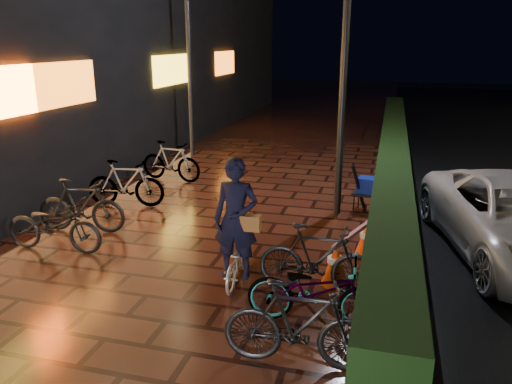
% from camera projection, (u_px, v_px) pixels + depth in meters
% --- Properties ---
extents(ground, '(80.00, 80.00, 0.00)m').
position_uv_depth(ground, '(146.00, 296.00, 7.07)').
color(ground, '#381911').
rests_on(ground, ground).
extents(hedge, '(0.70, 20.00, 1.00)m').
position_uv_depth(hedge, '(393.00, 155.00, 13.50)').
color(hedge, black).
rests_on(hedge, ground).
extents(storefront_block, '(12.09, 22.00, 9.00)m').
position_uv_depth(storefront_block, '(50.00, 12.00, 18.74)').
color(storefront_block, black).
rests_on(storefront_block, ground).
extents(lamp_post_hedge, '(0.51, 0.15, 5.37)m').
position_uv_depth(lamp_post_hedge, '(344.00, 68.00, 9.61)').
color(lamp_post_hedge, black).
rests_on(lamp_post_hedge, ground).
extents(lamp_post_sf, '(0.53, 0.27, 5.65)m').
position_uv_depth(lamp_post_sf, '(189.00, 53.00, 14.84)').
color(lamp_post_sf, black).
rests_on(lamp_post_sf, ground).
extents(cyclist, '(0.70, 1.35, 1.91)m').
position_uv_depth(cyclist, '(237.00, 238.00, 7.28)').
color(cyclist, silver).
rests_on(cyclist, ground).
extents(traffic_barrier, '(0.84, 1.56, 0.64)m').
position_uv_depth(traffic_barrier, '(352.00, 251.00, 7.80)').
color(traffic_barrier, '#D9410B').
rests_on(traffic_barrier, ground).
extents(cart_assembly, '(0.68, 0.59, 1.08)m').
position_uv_depth(cart_assembly, '(367.00, 187.00, 10.35)').
color(cart_assembly, black).
rests_on(cart_assembly, ground).
extents(parked_bikes_storefront, '(1.88, 5.37, 1.02)m').
position_uv_depth(parked_bikes_storefront, '(113.00, 191.00, 10.25)').
color(parked_bikes_storefront, black).
rests_on(parked_bikes_storefront, ground).
extents(parked_bikes_hedge, '(1.85, 2.29, 1.02)m').
position_uv_depth(parked_bikes_hedge, '(312.00, 289.00, 6.24)').
color(parked_bikes_hedge, black).
rests_on(parked_bikes_hedge, ground).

